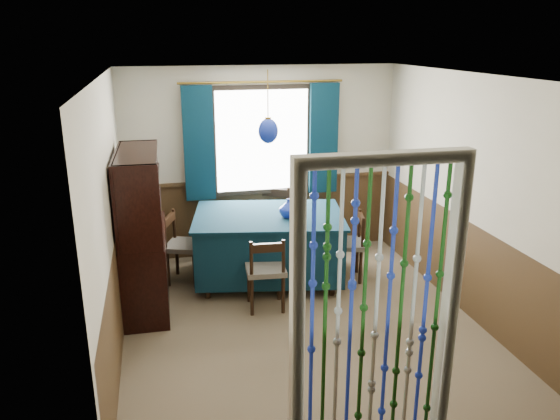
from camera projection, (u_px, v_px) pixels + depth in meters
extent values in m
plane|color=brown|center=(299.00, 320.00, 5.73)|extent=(4.00, 4.00, 0.00)
plane|color=silver|center=(302.00, 76.00, 4.97)|extent=(4.00, 4.00, 0.00)
plane|color=beige|center=(261.00, 162.00, 7.21)|extent=(3.60, 0.00, 3.60)
plane|color=beige|center=(381.00, 296.00, 3.50)|extent=(3.60, 0.00, 3.60)
plane|color=beige|center=(110.00, 219.00, 4.97)|extent=(0.00, 4.00, 4.00)
plane|color=beige|center=(466.00, 195.00, 5.74)|extent=(0.00, 4.00, 4.00)
plane|color=#432E19|center=(262.00, 217.00, 7.43)|extent=(3.60, 0.00, 3.60)
plane|color=#432E19|center=(374.00, 394.00, 3.74)|extent=(3.60, 0.00, 3.60)
plane|color=#432E19|center=(119.00, 294.00, 5.20)|extent=(0.00, 4.00, 4.00)
plane|color=#432E19|center=(457.00, 261.00, 5.96)|extent=(0.00, 4.00, 4.00)
cube|color=black|center=(262.00, 141.00, 7.07)|extent=(1.32, 0.12, 1.42)
cube|color=#0A2534|center=(269.00, 244.00, 6.53)|extent=(1.86, 1.42, 0.69)
cube|color=#0A2534|center=(269.00, 216.00, 6.42)|extent=(1.93, 1.49, 0.03)
cylinder|color=black|center=(208.00, 292.00, 6.20)|extent=(0.07, 0.07, 0.14)
cylinder|color=black|center=(332.00, 289.00, 6.27)|extent=(0.07, 0.07, 0.14)
cylinder|color=black|center=(213.00, 261.00, 7.04)|extent=(0.07, 0.07, 0.14)
cylinder|color=black|center=(323.00, 259.00, 7.10)|extent=(0.07, 0.07, 0.14)
cylinder|color=black|center=(252.00, 297.00, 5.77)|extent=(0.04, 0.04, 0.43)
cylinder|color=black|center=(283.00, 295.00, 5.81)|extent=(0.04, 0.04, 0.43)
cylinder|color=black|center=(249.00, 284.00, 6.06)|extent=(0.04, 0.04, 0.43)
cylinder|color=black|center=(279.00, 282.00, 6.11)|extent=(0.04, 0.04, 0.43)
cube|color=#5B5549|center=(266.00, 269.00, 5.87)|extent=(0.44, 0.43, 0.06)
cube|color=black|center=(267.00, 248.00, 5.61)|extent=(0.36, 0.07, 0.09)
cylinder|color=black|center=(251.00, 261.00, 5.63)|extent=(0.04, 0.04, 0.42)
cylinder|color=black|center=(283.00, 259.00, 5.68)|extent=(0.04, 0.04, 0.42)
cylinder|color=black|center=(288.00, 237.00, 7.44)|extent=(0.05, 0.05, 0.47)
cylinder|color=black|center=(261.00, 234.00, 7.52)|extent=(0.05, 0.05, 0.47)
cylinder|color=black|center=(282.00, 246.00, 7.11)|extent=(0.05, 0.05, 0.47)
cylinder|color=black|center=(254.00, 244.00, 7.19)|extent=(0.05, 0.05, 0.47)
cube|color=#5B5549|center=(271.00, 221.00, 7.23)|extent=(0.60, 0.59, 0.06)
cube|color=black|center=(275.00, 193.00, 7.30)|extent=(0.38, 0.21, 0.10)
cylinder|color=black|center=(288.00, 204.00, 7.31)|extent=(0.04, 0.04, 0.46)
cylinder|color=black|center=(261.00, 202.00, 7.39)|extent=(0.04, 0.04, 0.46)
cylinder|color=black|center=(177.00, 258.00, 6.77)|extent=(0.04, 0.04, 0.43)
cylinder|color=black|center=(168.00, 269.00, 6.44)|extent=(0.04, 0.04, 0.43)
cylinder|color=black|center=(202.00, 259.00, 6.73)|extent=(0.04, 0.04, 0.43)
cylinder|color=black|center=(195.00, 271.00, 6.41)|extent=(0.04, 0.04, 0.43)
cube|color=#5B5549|center=(184.00, 245.00, 6.51)|extent=(0.52, 0.54, 0.06)
cube|color=black|center=(169.00, 220.00, 6.44)|extent=(0.16, 0.35, 0.10)
cylinder|color=black|center=(174.00, 226.00, 6.64)|extent=(0.04, 0.04, 0.42)
cylinder|color=black|center=(165.00, 235.00, 6.32)|extent=(0.04, 0.04, 0.42)
cylinder|color=black|center=(360.00, 267.00, 6.51)|extent=(0.04, 0.04, 0.42)
cylinder|color=black|center=(357.00, 257.00, 6.82)|extent=(0.04, 0.04, 0.42)
cylinder|color=black|center=(334.00, 267.00, 6.51)|extent=(0.04, 0.04, 0.42)
cylinder|color=black|center=(332.00, 257.00, 6.83)|extent=(0.04, 0.04, 0.42)
cube|color=#5B5549|center=(347.00, 244.00, 6.60)|extent=(0.48, 0.49, 0.06)
cube|color=black|center=(362.00, 219.00, 6.50)|extent=(0.12, 0.35, 0.09)
cylinder|color=black|center=(363.00, 235.00, 6.38)|extent=(0.04, 0.04, 0.41)
cylinder|color=black|center=(359.00, 225.00, 6.70)|extent=(0.04, 0.04, 0.41)
cube|color=black|center=(146.00, 268.00, 5.96)|extent=(0.48, 1.32, 0.86)
cube|color=black|center=(139.00, 210.00, 5.11)|extent=(0.41, 0.06, 0.86)
cube|color=black|center=(141.00, 178.00, 6.28)|extent=(0.41, 0.06, 0.86)
cube|color=black|center=(137.00, 153.00, 5.57)|extent=(0.43, 1.32, 0.04)
cube|color=black|center=(119.00, 193.00, 5.65)|extent=(0.06, 1.30, 0.86)
cube|color=black|center=(144.00, 203.00, 5.74)|extent=(0.38, 1.24, 0.02)
cube|color=black|center=(142.00, 177.00, 5.66)|extent=(0.38, 1.24, 0.02)
cylinder|color=olive|center=(268.00, 101.00, 6.02)|extent=(0.01, 0.01, 0.67)
ellipsoid|color=#162A97|center=(268.00, 131.00, 6.12)|extent=(0.23, 0.23, 0.28)
cylinder|color=olive|center=(268.00, 118.00, 6.08)|extent=(0.07, 0.07, 0.03)
imported|color=#162A97|center=(288.00, 209.00, 6.30)|extent=(0.25, 0.25, 0.20)
imported|color=beige|center=(145.00, 205.00, 5.56)|extent=(0.27, 0.27, 0.05)
imported|color=beige|center=(147.00, 214.00, 6.07)|extent=(0.22, 0.22, 0.19)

